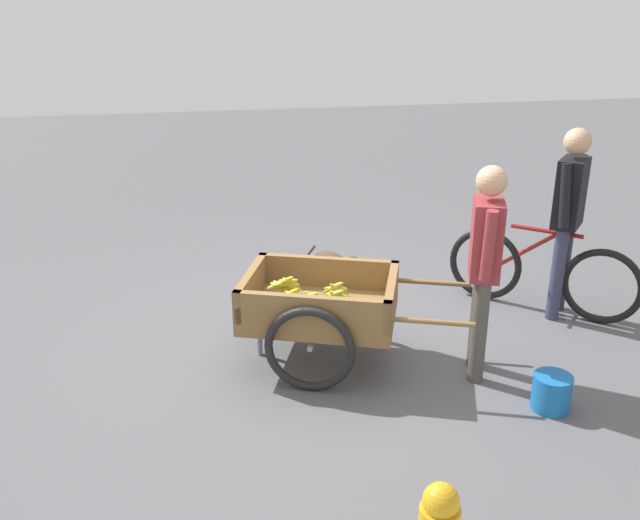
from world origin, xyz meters
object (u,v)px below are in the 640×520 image
Objects in this scene: bicycle at (541,273)px; plastic_bucket at (552,392)px; fruit_cart at (319,308)px; vendor_person at (485,255)px; cyclist_person at (569,207)px; dog at (335,263)px.

bicycle is 4.95× the size of plastic_bucket.
fruit_cart is 1.71m from plastic_bucket.
fruit_cart is at bearing -20.13° from vendor_person.
cyclist_person is at bearing -143.41° from vendor_person.
dog reaches higher than plastic_bucket.
dog is (1.66, -0.77, -0.08)m from bicycle.
dog is (1.77, -0.87, -0.70)m from cyclist_person.
fruit_cart is 2.27m from cyclist_person.
dog is 2.28× the size of plastic_bucket.
fruit_cart is 1.41× the size of bicycle.
cyclist_person is (-0.11, 0.10, 0.62)m from bicycle.
fruit_cart is 1.17× the size of vendor_person.
fruit_cart is at bearing 13.94° from bicycle.
bicycle is (-2.06, -0.51, -0.08)m from fruit_cart.
plastic_bucket is (0.66, 1.45, -0.23)m from bicycle.
cyclist_person is (-1.09, -0.81, 0.05)m from vendor_person.
fruit_cart is 7.01× the size of plastic_bucket.
plastic_bucket is at bearing 114.17° from dog.
vendor_person is 0.96× the size of cyclist_person.
bicycle is at bearing -166.06° from fruit_cart.
dog is at bearing -65.83° from plastic_bucket.
dog is at bearing -24.91° from bicycle.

